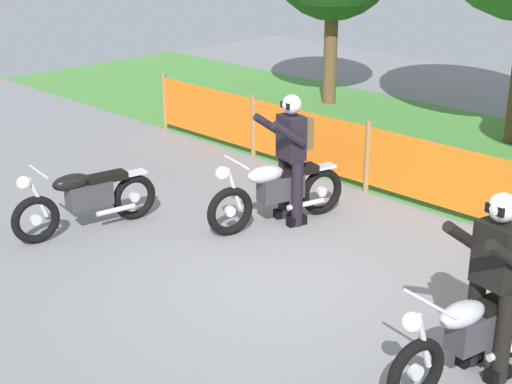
# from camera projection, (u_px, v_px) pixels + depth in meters

# --- Properties ---
(ground) EXTENTS (24.00, 24.00, 0.02)m
(ground) POSITION_uv_depth(u_px,v_px,m) (298.00, 278.00, 8.52)
(ground) COLOR gray
(barrier_fence) EXTENTS (11.69, 0.08, 1.05)m
(barrier_fence) POSITION_uv_depth(u_px,v_px,m) (438.00, 175.00, 10.12)
(barrier_fence) COLOR #997547
(barrier_fence) RESTS_ON ground
(motorcycle_lead) EXTENTS (0.76, 1.98, 0.96)m
(motorcycle_lead) POSITION_uv_depth(u_px,v_px,m) (277.00, 191.00, 9.79)
(motorcycle_lead) COLOR black
(motorcycle_lead) RESTS_ON ground
(motorcycle_trailing) EXTENTS (0.67, 1.93, 0.92)m
(motorcycle_trailing) POSITION_uv_depth(u_px,v_px,m) (473.00, 334.00, 6.54)
(motorcycle_trailing) COLOR black
(motorcycle_trailing) RESTS_ON ground
(motorcycle_third) EXTENTS (0.63, 1.93, 0.92)m
(motorcycle_third) POSITION_uv_depth(u_px,v_px,m) (85.00, 198.00, 9.60)
(motorcycle_third) COLOR black
(motorcycle_third) RESTS_ON ground
(rider_lead) EXTENTS (0.64, 0.75, 1.69)m
(rider_lead) POSITION_uv_depth(u_px,v_px,m) (292.00, 152.00, 9.72)
(rider_lead) COLOR black
(rider_lead) RESTS_ON ground
(rider_trailing) EXTENTS (0.62, 0.74, 1.69)m
(rider_trailing) POSITION_uv_depth(u_px,v_px,m) (495.00, 275.00, 6.47)
(rider_trailing) COLOR black
(rider_trailing) RESTS_ON ground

